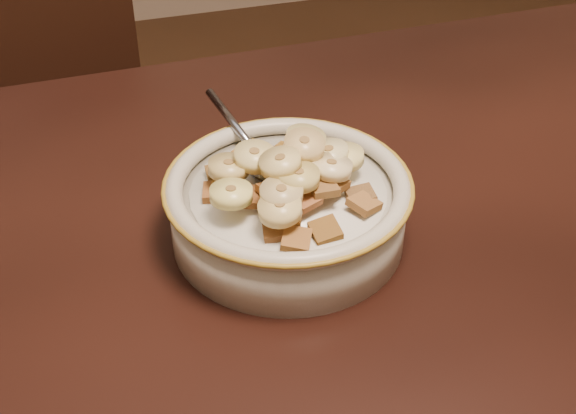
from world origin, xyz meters
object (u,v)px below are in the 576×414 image
object	(u,v)px
table	(168,413)
chair	(3,224)
cereal_bowl	(288,215)
spoon	(269,169)

from	to	relation	value
table	chair	xyz separation A→B (m)	(-0.14, 0.54, -0.22)
chair	cereal_bowl	size ratio (longest dim) A/B	5.59
cereal_bowl	spoon	bearing A→B (deg)	104.17
chair	cereal_bowl	world-z (taller)	chair
chair	spoon	distance (m)	0.54
table	spoon	distance (m)	0.21
table	chair	distance (m)	0.60
cereal_bowl	spoon	world-z (taller)	spoon
spoon	chair	bearing A→B (deg)	-70.23
chair	table	bearing A→B (deg)	-91.03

